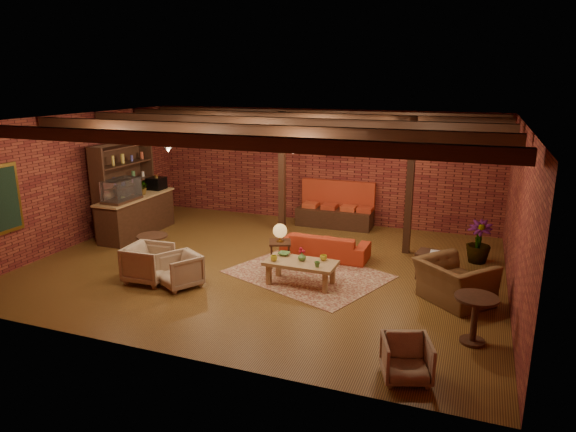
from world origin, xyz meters
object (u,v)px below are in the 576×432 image
at_px(coffee_table, 300,264).
at_px(side_table_lamp, 280,234).
at_px(armchair_right, 455,275).
at_px(armchair_a, 148,261).
at_px(armchair_far, 406,357).
at_px(armchair_b, 180,269).
at_px(round_table_right, 475,312).
at_px(round_table_left, 153,245).
at_px(plant_tall, 483,200).
at_px(side_table_book, 430,254).
at_px(sofa, 325,246).

distance_m(coffee_table, side_table_lamp, 1.14).
bearing_deg(side_table_lamp, armchair_right, -9.38).
bearing_deg(armchair_a, armchair_far, -110.74).
xyz_separation_m(side_table_lamp, armchair_b, (-1.45, -1.75, -0.37)).
bearing_deg(armchair_b, round_table_right, 27.90).
distance_m(round_table_left, plant_tall, 7.33).
distance_m(armchair_b, side_table_book, 5.10).
bearing_deg(armchair_b, armchair_a, -150.47).
bearing_deg(armchair_right, round_table_right, 145.93).
xyz_separation_m(armchair_a, side_table_book, (5.35, 2.18, 0.10)).
height_order(round_table_left, round_table_right, round_table_right).
xyz_separation_m(round_table_left, round_table_right, (6.73, -1.17, 0.05)).
bearing_deg(plant_tall, side_table_book, -124.43).
distance_m(armchair_b, armchair_right, 5.27).
height_order(coffee_table, armchair_a, armchair_a).
height_order(sofa, round_table_right, round_table_right).
bearing_deg(armchair_far, armchair_b, 141.03).
relative_size(side_table_lamp, plant_tall, 0.34).
bearing_deg(side_table_lamp, coffee_table, -46.85).
distance_m(sofa, armchair_far, 5.02).
bearing_deg(side_table_book, coffee_table, -152.30).
xyz_separation_m(coffee_table, side_table_book, (2.39, 1.26, 0.09)).
relative_size(round_table_left, side_table_book, 1.18).
bearing_deg(coffee_table, armchair_a, -162.63).
height_order(sofa, armchair_far, armchair_far).
distance_m(round_table_left, side_table_book, 5.96).
bearing_deg(armchair_a, armchair_right, -82.12).
height_order(sofa, armchair_b, armchair_b).
bearing_deg(side_table_lamp, round_table_right, -27.11).
xyz_separation_m(side_table_lamp, armchair_a, (-2.20, -1.73, -0.32)).
bearing_deg(armchair_right, armchair_b, 53.90).
bearing_deg(round_table_left, coffee_table, 1.89).
distance_m(coffee_table, round_table_left, 3.41).
bearing_deg(armchair_a, side_table_book, -70.66).
xyz_separation_m(round_table_left, armchair_a, (0.46, -0.81, -0.05)).
bearing_deg(armchair_far, sofa, 100.66).
distance_m(round_table_left, armchair_b, 1.47).
relative_size(round_table_right, plant_tall, 0.27).
relative_size(armchair_a, armchair_far, 1.27).
xyz_separation_m(coffee_table, armchair_a, (-2.96, -0.92, -0.01)).
bearing_deg(coffee_table, armchair_right, 3.73).
bearing_deg(coffee_table, round_table_left, -178.11).
distance_m(round_table_left, round_table_right, 6.83).
relative_size(side_table_book, plant_tall, 0.20).
height_order(round_table_left, armchair_right, armchair_right).
distance_m(round_table_left, armchair_far, 6.42).
distance_m(armchair_right, round_table_right, 1.52).
bearing_deg(round_table_left, sofa, 27.78).
distance_m(armchair_a, plant_tall, 7.28).
height_order(armchair_right, round_table_right, armchair_right).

